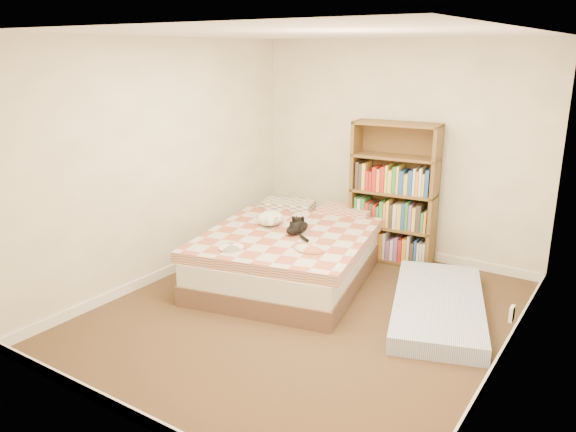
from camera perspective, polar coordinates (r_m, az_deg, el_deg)
The scene contains 6 objects.
room at distance 4.93m, azimuth 1.91°, elevation 2.74°, with size 3.51×4.01×2.51m.
bed at distance 6.10m, azimuth 0.61°, elevation -3.61°, with size 2.01×2.52×0.60m.
bookshelf at distance 6.59m, azimuth 10.66°, elevation 0.47°, with size 1.00×0.41×1.61m.
floor_mattress at distance 5.49m, azimuth 15.01°, elevation -8.76°, with size 0.80×1.78×0.16m, color #7F97D3.
black_cat at distance 5.85m, azimuth 1.11°, elevation -1.15°, with size 0.30×0.59×0.13m.
white_dog at distance 6.09m, azimuth -1.78°, elevation -0.27°, with size 0.32×0.35×0.15m.
Camera 1 is at (2.50, -4.09, 2.37)m, focal length 35.00 mm.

